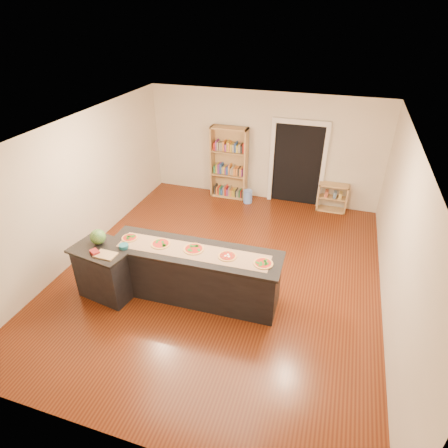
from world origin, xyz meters
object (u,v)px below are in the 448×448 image
(kitchen_island, at_px, (194,274))
(side_counter, at_px, (107,271))
(waste_bin, at_px, (248,196))
(watermelon, at_px, (98,237))
(low_shelf, at_px, (332,197))
(bookshelf, at_px, (229,163))

(kitchen_island, relative_size, side_counter, 2.99)
(side_counter, distance_m, waste_bin, 4.52)
(side_counter, height_order, watermelon, watermelon)
(side_counter, relative_size, waste_bin, 2.94)
(watermelon, bearing_deg, kitchen_island, 10.46)
(low_shelf, distance_m, waste_bin, 2.16)
(kitchen_island, height_order, waste_bin, kitchen_island)
(bookshelf, bearing_deg, kitchen_island, -81.39)
(bookshelf, height_order, watermelon, bookshelf)
(side_counter, xyz_separation_m, waste_bin, (1.49, 4.25, -0.33))
(kitchen_island, xyz_separation_m, watermelon, (-1.64, -0.30, 0.63))
(kitchen_island, xyz_separation_m, bookshelf, (-0.62, 4.07, 0.45))
(watermelon, bearing_deg, side_counter, -38.73)
(bookshelf, bearing_deg, low_shelf, 0.32)
(kitchen_island, xyz_separation_m, waste_bin, (-0.02, 3.85, -0.33))
(side_counter, bearing_deg, waste_bin, 80.11)
(bookshelf, xyz_separation_m, waste_bin, (0.59, -0.21, -0.78))
(kitchen_island, distance_m, side_counter, 1.57)
(bookshelf, distance_m, waste_bin, 1.01)
(low_shelf, xyz_separation_m, watermelon, (-3.75, -4.38, 0.78))
(waste_bin, bearing_deg, low_shelf, 6.09)
(side_counter, height_order, waste_bin, side_counter)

